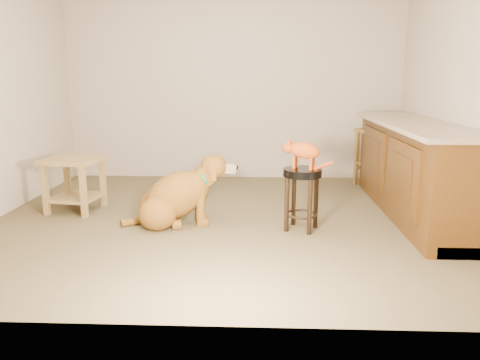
{
  "coord_description": "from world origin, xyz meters",
  "views": [
    {
      "loc": [
        0.35,
        -4.4,
        1.39
      ],
      "look_at": [
        0.18,
        -0.2,
        0.45
      ],
      "focal_mm": 35.0,
      "sensor_mm": 36.0,
      "label": 1
    }
  ],
  "objects_px": {
    "padded_stool": "(302,187)",
    "golden_retriever": "(176,197)",
    "side_table": "(74,176)",
    "tabby_kitten": "(302,151)",
    "wood_stool": "(375,157)"
  },
  "relations": [
    {
      "from": "padded_stool",
      "to": "golden_retriever",
      "type": "height_order",
      "value": "golden_retriever"
    },
    {
      "from": "padded_stool",
      "to": "tabby_kitten",
      "type": "relative_size",
      "value": 1.23
    },
    {
      "from": "tabby_kitten",
      "to": "padded_stool",
      "type": "bearing_deg",
      "value": -5.72
    },
    {
      "from": "padded_stool",
      "to": "side_table",
      "type": "xyz_separation_m",
      "value": [
        -2.31,
        0.52,
        -0.03
      ]
    },
    {
      "from": "padded_stool",
      "to": "golden_retriever",
      "type": "xyz_separation_m",
      "value": [
        -1.17,
        0.1,
        -0.14
      ]
    },
    {
      "from": "golden_retriever",
      "to": "wood_stool",
      "type": "bearing_deg",
      "value": 24.57
    },
    {
      "from": "padded_stool",
      "to": "wood_stool",
      "type": "relative_size",
      "value": 0.78
    },
    {
      "from": "padded_stool",
      "to": "golden_retriever",
      "type": "distance_m",
      "value": 1.18
    },
    {
      "from": "wood_stool",
      "to": "tabby_kitten",
      "type": "height_order",
      "value": "tabby_kitten"
    },
    {
      "from": "wood_stool",
      "to": "side_table",
      "type": "distance_m",
      "value": 3.61
    },
    {
      "from": "side_table",
      "to": "golden_retriever",
      "type": "relative_size",
      "value": 0.56
    },
    {
      "from": "wood_stool",
      "to": "golden_retriever",
      "type": "height_order",
      "value": "wood_stool"
    },
    {
      "from": "wood_stool",
      "to": "tabby_kitten",
      "type": "xyz_separation_m",
      "value": [
        -1.09,
        -1.77,
        0.35
      ]
    },
    {
      "from": "golden_retriever",
      "to": "padded_stool",
      "type": "bearing_deg",
      "value": -17.24
    },
    {
      "from": "padded_stool",
      "to": "golden_retriever",
      "type": "relative_size",
      "value": 0.52
    }
  ]
}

